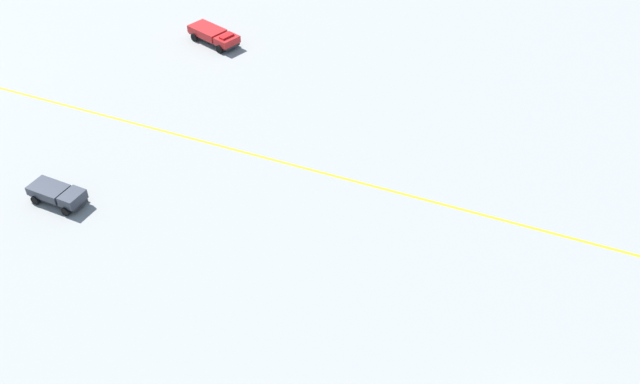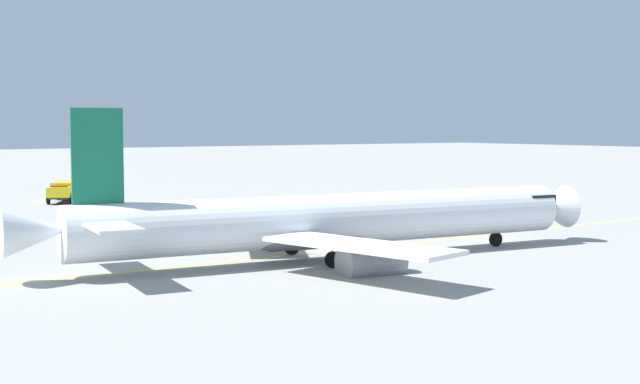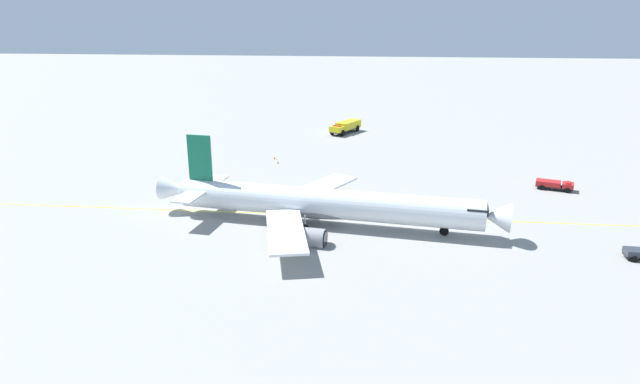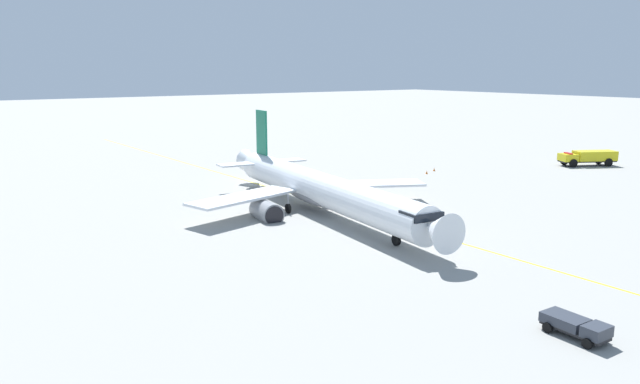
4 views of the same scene
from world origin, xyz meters
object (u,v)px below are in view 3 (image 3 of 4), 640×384
airliner_main (322,205)px  ops_pickup_truck (554,184)px  fire_tender_truck (346,126)px  safety_cone_near (278,162)px  safety_cone_mid (274,158)px

airliner_main → ops_pickup_truck: 37.98m
airliner_main → fire_tender_truck: (56.63, 1.19, -1.10)m
airliner_main → safety_cone_near: 30.84m
fire_tender_truck → safety_cone_mid: 27.57m
fire_tender_truck → safety_cone_mid: size_ratio=17.57×
airliner_main → ops_pickup_truck: (18.47, -33.14, -1.82)m
airliner_main → ops_pickup_truck: size_ratio=7.87×
fire_tender_truck → safety_cone_mid: bearing=2.9°
fire_tender_truck → airliner_main: bearing=28.3°
ops_pickup_truck → fire_tender_truck: (38.15, 34.32, 0.72)m
safety_cone_mid → airliner_main: bearing=-158.4°
fire_tender_truck → safety_cone_near: size_ratio=17.57×
safety_cone_near → safety_cone_mid: 3.13m
ops_pickup_truck → fire_tender_truck: 51.32m
airliner_main → ops_pickup_truck: airliner_main is taller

